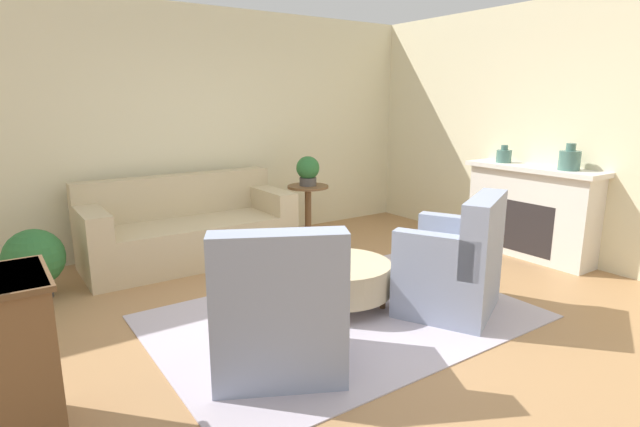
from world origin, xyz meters
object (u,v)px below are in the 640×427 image
potted_plant_on_side_table (308,170)px  vase_mantel_near (504,156)px  potted_plant_floor (34,260)px  side_table (308,204)px  armchair_right (456,267)px  ottoman_table (340,277)px  armchair_left (278,316)px  couch (189,231)px  vase_mantel_far (570,160)px

potted_plant_on_side_table → vase_mantel_near: bearing=-41.8°
potted_plant_floor → side_table: bearing=3.3°
armchair_right → ottoman_table: 0.97m
armchair_left → couch: bearing=82.2°
ottoman_table → armchair_left: bearing=-147.1°
armchair_right → ottoman_table: size_ratio=1.21×
ottoman_table → vase_mantel_near: bearing=7.0°
vase_mantel_far → vase_mantel_near: bearing=90.0°
couch → armchair_left: size_ratio=2.10×
armchair_right → potted_plant_on_side_table: potted_plant_on_side_table is taller
side_table → vase_mantel_far: size_ratio=2.56×
couch → potted_plant_floor: size_ratio=3.49×
couch → armchair_right: armchair_right is taller
vase_mantel_near → potted_plant_floor: vase_mantel_near is taller
vase_mantel_far → potted_plant_on_side_table: 2.88m
armchair_left → vase_mantel_far: bearing=2.6°
ottoman_table → vase_mantel_far: 2.78m
couch → potted_plant_on_side_table: potted_plant_on_side_table is taller
vase_mantel_far → armchair_left: bearing=-177.4°
armchair_left → vase_mantel_near: size_ratio=5.24×
ottoman_table → potted_plant_floor: potted_plant_floor is taller
armchair_left → vase_mantel_far: size_ratio=3.81×
armchair_right → vase_mantel_far: 2.02m
armchair_right → potted_plant_floor: armchair_right is taller
couch → side_table: (1.50, -0.11, 0.14)m
ottoman_table → vase_mantel_near: vase_mantel_near is taller
armchair_right → couch: bearing=117.4°
side_table → vase_mantel_near: vase_mantel_near is taller
couch → ottoman_table: 2.06m
side_table → potted_plant_on_side_table: potted_plant_on_side_table is taller
side_table → potted_plant_floor: 3.02m
potted_plant_on_side_table → potted_plant_floor: (-3.01, -0.17, -0.54)m
couch → armchair_right: size_ratio=2.10×
side_table → potted_plant_on_side_table: 0.42m
vase_mantel_near → side_table: bearing=138.2°
vase_mantel_far → couch: bearing=142.9°
vase_mantel_near → vase_mantel_far: 0.78m
couch → vase_mantel_near: vase_mantel_near is taller
side_table → vase_mantel_near: size_ratio=3.52×
couch → potted_plant_on_side_table: 1.60m
couch → side_table: 1.51m
armchair_left → side_table: size_ratio=1.49×
vase_mantel_far → ottoman_table: bearing=169.9°
armchair_right → potted_plant_floor: (-2.86, 2.30, -0.03)m
armchair_left → potted_plant_on_side_table: 3.13m
vase_mantel_near → potted_plant_floor: size_ratio=0.32×
couch → armchair_left: armchair_left is taller
ottoman_table → side_table: bearing=64.4°
armchair_left → potted_plant_floor: armchair_left is taller
ottoman_table → vase_mantel_far: bearing=-10.1°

